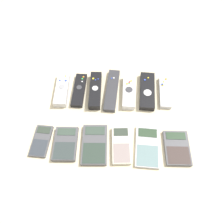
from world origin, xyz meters
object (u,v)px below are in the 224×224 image
object	(u,v)px
remote_5	(147,91)
calculator_1	(65,144)
calculator_4	(147,147)
calculator_5	(177,148)
remote_4	(129,92)
calculator_0	(41,141)
remote_6	(165,92)
remote_2	(95,90)
remote_3	(112,90)
calculator_3	(121,145)
remote_0	(62,89)
remote_1	(79,90)
calculator_2	(95,144)

from	to	relation	value
remote_5	calculator_1	size ratio (longest dim) A/B	1.40
calculator_4	calculator_5	xyz separation A→B (m)	(0.10, -0.00, 0.00)
remote_4	calculator_0	xyz separation A→B (m)	(-0.31, -0.23, -0.01)
remote_6	remote_2	bearing A→B (deg)	-177.09
remote_3	calculator_5	distance (m)	0.34
remote_5	remote_6	xyz separation A→B (m)	(0.07, -0.00, -0.00)
remote_2	calculator_3	bearing A→B (deg)	-66.27
remote_0	calculator_0	distance (m)	0.23
remote_0	calculator_3	xyz separation A→B (m)	(0.25, -0.23, -0.01)
remote_4	calculator_4	xyz separation A→B (m)	(0.07, -0.24, -0.01)
remote_3	calculator_4	world-z (taller)	remote_3
calculator_1	remote_2	bearing A→B (deg)	68.07
remote_3	remote_5	bearing A→B (deg)	3.46
calculator_3	remote_0	bearing A→B (deg)	133.40
remote_1	calculator_2	distance (m)	0.25
remote_0	remote_3	bearing A→B (deg)	0.54
calculator_4	calculator_5	world-z (taller)	calculator_5
calculator_5	remote_1	bearing A→B (deg)	146.31
remote_1	calculator_5	bearing A→B (deg)	-31.39
remote_4	remote_6	bearing A→B (deg)	2.93
remote_0	remote_5	xyz separation A→B (m)	(0.35, 0.01, -0.00)
remote_0	remote_2	distance (m)	0.14
remote_2	calculator_0	xyz separation A→B (m)	(-0.18, -0.23, -0.01)
calculator_2	remote_0	bearing A→B (deg)	120.73
remote_0	calculator_4	bearing A→B (deg)	-36.56
remote_1	remote_3	distance (m)	0.14
calculator_1	calculator_2	distance (m)	0.10
calculator_0	calculator_4	size ratio (longest dim) A/B	0.79
remote_3	calculator_3	world-z (taller)	remote_3
remote_5	remote_6	world-z (taller)	remote_5
remote_2	calculator_1	size ratio (longest dim) A/B	1.36
remote_5	remote_0	bearing A→B (deg)	-175.95
calculator_4	remote_1	bearing A→B (deg)	141.50
calculator_1	calculator_4	xyz separation A→B (m)	(0.29, 0.00, -0.00)
remote_1	calculator_4	xyz separation A→B (m)	(0.27, -0.24, -0.00)
remote_4	calculator_5	bearing A→B (deg)	-53.46
remote_2	calculator_5	distance (m)	0.39
remote_0	remote_4	xyz separation A→B (m)	(0.27, 0.00, -0.00)
remote_2	remote_6	size ratio (longest dim) A/B	1.16
calculator_0	calculator_2	world-z (taller)	calculator_2
calculator_1	calculator_5	size ratio (longest dim) A/B	0.99
remote_1	remote_6	size ratio (longest dim) A/B	1.07
remote_0	remote_6	world-z (taller)	remote_0
remote_1	calculator_2	size ratio (longest dim) A/B	1.05
remote_6	remote_3	bearing A→B (deg)	-178.86
calculator_0	calculator_3	xyz separation A→B (m)	(0.29, -0.00, 0.00)
calculator_3	calculator_2	bearing A→B (deg)	177.39
calculator_1	remote_0	bearing A→B (deg)	99.96
remote_4	remote_2	bearing A→B (deg)	-179.98
remote_3	remote_0	bearing A→B (deg)	-173.67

